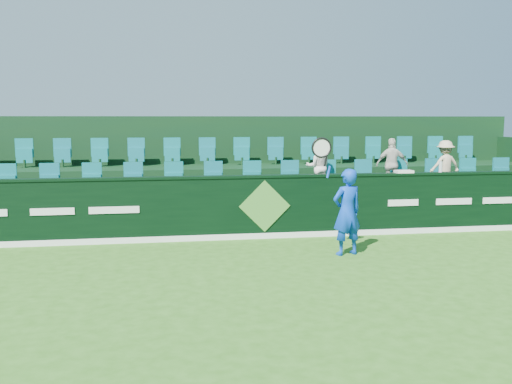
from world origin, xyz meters
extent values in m
plane|color=#2D6317|center=(0.00, 0.00, 0.00)|extent=(60.00, 60.00, 0.00)
cube|color=black|center=(0.00, 4.00, 0.65)|extent=(16.00, 0.20, 1.30)
cube|color=black|center=(0.00, 4.00, 1.32)|extent=(16.00, 0.24, 0.05)
cube|color=white|center=(0.00, 3.89, 0.06)|extent=(16.00, 0.02, 0.12)
cube|color=#488A32|center=(0.00, 3.88, 0.70)|extent=(1.10, 0.02, 1.10)
cube|color=white|center=(-4.30, 3.89, 0.70)|extent=(0.85, 0.01, 0.14)
cube|color=white|center=(-3.10, 3.89, 0.70)|extent=(1.00, 0.01, 0.14)
cube|color=white|center=(3.10, 3.89, 0.70)|extent=(0.70, 0.01, 0.14)
cube|color=white|center=(4.30, 3.89, 0.70)|extent=(0.85, 0.01, 0.14)
cube|color=white|center=(5.50, 3.89, 0.70)|extent=(1.00, 0.01, 0.14)
cube|color=black|center=(0.00, 5.10, 0.40)|extent=(16.00, 2.00, 0.80)
cube|color=black|center=(0.00, 7.00, 0.65)|extent=(16.00, 1.80, 1.30)
cube|color=black|center=(0.00, 8.00, 1.30)|extent=(16.00, 0.20, 2.60)
cube|color=#116873|center=(0.00, 5.50, 1.10)|extent=(13.50, 0.50, 0.60)
cube|color=#116873|center=(0.00, 7.30, 1.60)|extent=(13.50, 0.50, 0.60)
imported|color=#0B3DC2|center=(1.26, 2.24, 0.81)|extent=(0.67, 0.53, 1.62)
cylinder|color=#143FBF|center=(0.87, 2.14, 1.58)|extent=(0.09, 0.04, 0.22)
cylinder|color=black|center=(0.81, 2.14, 1.78)|extent=(0.08, 0.03, 0.20)
torus|color=black|center=(0.73, 2.14, 2.02)|extent=(0.45, 0.04, 0.45)
cylinder|color=silver|center=(0.73, 2.14, 2.02)|extent=(0.37, 0.01, 0.37)
imported|color=silver|center=(1.50, 5.12, 1.41)|extent=(0.66, 0.55, 1.22)
imported|color=beige|center=(3.33, 5.12, 1.44)|extent=(0.80, 0.46, 1.28)
imported|color=#C5B28B|center=(4.69, 5.12, 1.41)|extent=(0.81, 0.49, 1.21)
cube|color=white|center=(3.14, 4.00, 1.38)|extent=(0.38, 0.25, 0.06)
cylinder|color=silver|center=(4.00, 4.00, 1.47)|extent=(0.08, 0.08, 0.24)
camera|label=1|loc=(-2.10, -7.82, 2.55)|focal=40.00mm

